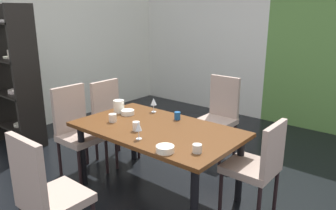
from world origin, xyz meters
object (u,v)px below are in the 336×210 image
chair_right_far (259,163)px  dining_table (157,135)px  chair_left_near (77,127)px  chair_left_far (112,117)px  pitcher_east (119,106)px  cup_north (197,148)px  cup_front (177,116)px  wine_glass_rear (154,102)px  serving_bowl_left (128,112)px  chair_head_far (219,113)px  cup_west (113,118)px  serving_bowl_south (165,149)px  wine_glass_near_shelf (139,127)px  chair_head_near (45,192)px  cup_right (136,126)px  display_shelf (14,77)px

chair_right_far → dining_table: bearing=105.1°
chair_left_near → chair_left_far: chair_left_near is taller
chair_left_near → pitcher_east: (0.32, 0.37, 0.23)m
chair_left_far → cup_north: size_ratio=12.58×
cup_front → pitcher_east: (-0.68, -0.22, 0.03)m
wine_glass_rear → serving_bowl_left: (-0.16, -0.26, -0.09)m
chair_head_far → wine_glass_rear: (-0.37, -0.88, 0.28)m
wine_glass_rear → chair_head_far: bearing=67.5°
chair_head_far → pitcher_east: size_ratio=7.12×
cup_west → pitcher_east: bearing=125.9°
wine_glass_rear → pitcher_east: size_ratio=1.14×
serving_bowl_south → chair_left_near: bearing=174.5°
chair_left_far → wine_glass_rear: size_ratio=6.10×
wine_glass_rear → cup_west: 0.55m
wine_glass_near_shelf → cup_west: (-0.55, 0.17, -0.08)m
chair_head_near → wine_glass_rear: bearing=102.7°
chair_left_far → serving_bowl_left: chair_left_far is taller
chair_head_far → serving_bowl_south: size_ratio=6.68×
chair_head_far → cup_right: (-0.09, -1.45, 0.20)m
chair_left_far → wine_glass_rear: 0.69m
chair_left_far → serving_bowl_south: chair_left_far is taller
chair_head_near → display_shelf: bearing=157.3°
chair_head_near → cup_north: chair_head_near is taller
wine_glass_rear → display_shelf: bearing=-162.9°
cup_front → chair_head_near: bearing=-90.5°
wine_glass_near_shelf → serving_bowl_south: (0.37, -0.07, -0.09)m
chair_right_far → pitcher_east: 1.69m
wine_glass_near_shelf → wine_glass_rear: size_ratio=1.01×
cup_right → chair_head_near: bearing=-85.2°
dining_table → chair_left_far: 1.03m
cup_west → pitcher_east: pitcher_east is taller
wine_glass_rear → pitcher_east: wine_glass_rear is taller
chair_left_near → display_shelf: display_shelf is taller
dining_table → chair_head_near: size_ratio=1.65×
dining_table → chair_head_far: 1.26m
cup_west → cup_north: cup_west is taller
chair_left_near → cup_right: bearing=94.4°
chair_left_near → cup_north: bearing=90.8°
display_shelf → cup_north: display_shelf is taller
wine_glass_near_shelf → cup_front: size_ratio=1.99×
wine_glass_rear → dining_table: bearing=-44.8°
wine_glass_rear → pitcher_east: (-0.30, -0.27, -0.05)m
chair_head_near → chair_left_near: (-0.99, 0.99, 0.00)m
chair_right_far → serving_bowl_left: 1.55m
chair_head_far → serving_bowl_left: (-0.53, -1.14, 0.18)m
chair_head_far → chair_right_far: 1.40m
serving_bowl_south → display_shelf: bearing=176.9°
dining_table → pitcher_east: size_ratio=11.61×
display_shelf → pitcher_east: 1.78m
chair_head_near → wine_glass_near_shelf: (0.08, 0.92, 0.28)m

